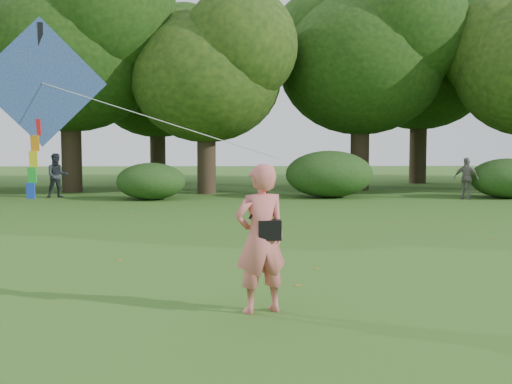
{
  "coord_description": "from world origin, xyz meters",
  "views": [
    {
      "loc": [
        -0.69,
        -7.58,
        2.27
      ],
      "look_at": [
        -0.41,
        2.0,
        1.5
      ],
      "focal_mm": 45.0,
      "sensor_mm": 36.0,
      "label": 1
    }
  ],
  "objects_px": {
    "man_kite_flyer": "(260,239)",
    "bystander_right": "(466,178)",
    "flying_kite": "(41,86)",
    "bystander_left": "(57,176)"
  },
  "relations": [
    {
      "from": "man_kite_flyer",
      "to": "bystander_right",
      "type": "height_order",
      "value": "man_kite_flyer"
    },
    {
      "from": "man_kite_flyer",
      "to": "flying_kite",
      "type": "distance_m",
      "value": 4.62
    },
    {
      "from": "man_kite_flyer",
      "to": "bystander_left",
      "type": "bearing_deg",
      "value": -87.8
    },
    {
      "from": "bystander_left",
      "to": "man_kite_flyer",
      "type": "bearing_deg",
      "value": -88.7
    },
    {
      "from": "bystander_right",
      "to": "flying_kite",
      "type": "xyz_separation_m",
      "value": [
        -12.06,
        -14.1,
        2.33
      ]
    },
    {
      "from": "man_kite_flyer",
      "to": "bystander_right",
      "type": "relative_size",
      "value": 1.21
    },
    {
      "from": "man_kite_flyer",
      "to": "flying_kite",
      "type": "height_order",
      "value": "flying_kite"
    },
    {
      "from": "flying_kite",
      "to": "bystander_left",
      "type": "bearing_deg",
      "value": 104.82
    },
    {
      "from": "bystander_right",
      "to": "man_kite_flyer",
      "type": "bearing_deg",
      "value": -80.92
    },
    {
      "from": "man_kite_flyer",
      "to": "bystander_left",
      "type": "height_order",
      "value": "man_kite_flyer"
    }
  ]
}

